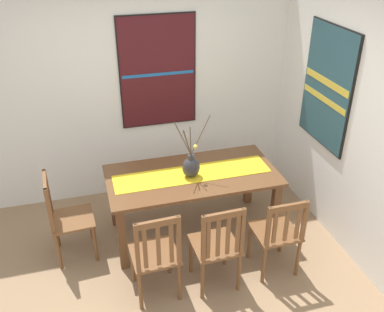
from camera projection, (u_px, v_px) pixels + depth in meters
The scene contains 12 objects.
ground_plane at pixel (181, 285), 4.17m from camera, with size 6.40×6.40×0.03m, color #8E7051.
wall_back at pixel (141, 88), 5.07m from camera, with size 6.40×0.12×2.70m, color silver.
wall_side at pixel (375, 137), 3.95m from camera, with size 0.12×6.40×2.70m, color silver.
dining_table at pixel (192, 183), 4.57m from camera, with size 1.80×0.89×0.75m.
table_runner at pixel (192, 174), 4.51m from camera, with size 1.65×0.36×0.01m, color gold.
centerpiece_vase at pixel (191, 166), 4.41m from camera, with size 0.38×0.16×0.67m.
chair_0 at pixel (156, 254), 3.82m from camera, with size 0.44×0.44×0.97m.
chair_1 at pixel (65, 216), 4.30m from camera, with size 0.44×0.44×0.96m.
chair_2 at pixel (217, 245), 3.93m from camera, with size 0.43×0.43×0.95m.
chair_3 at pixel (278, 233), 4.12m from camera, with size 0.42×0.42×0.90m.
painting_on_back_wall at pixel (158, 72), 4.97m from camera, with size 0.90×0.05×1.32m.
painting_on_side_wall at pixel (327, 87), 4.47m from camera, with size 0.05×0.87×1.27m.
Camera 1 is at (-0.72, -2.95, 3.12)m, focal length 40.16 mm.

